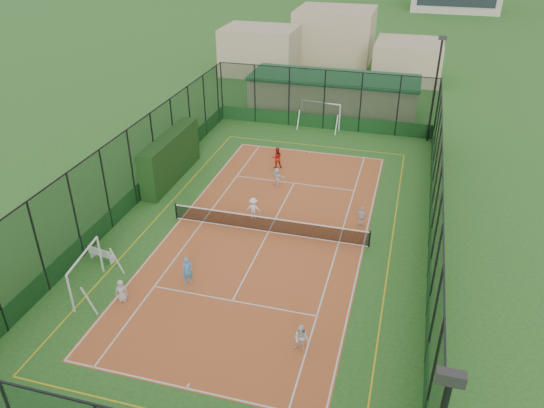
{
  "coord_description": "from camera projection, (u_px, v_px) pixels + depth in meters",
  "views": [
    {
      "loc": [
        7.1,
        -25.01,
        16.56
      ],
      "look_at": [
        -0.12,
        1.18,
        1.2
      ],
      "focal_mm": 35.0,
      "sensor_mm": 36.0,
      "label": 1
    }
  ],
  "objects": [
    {
      "name": "child_near_right",
      "position": [
        301.0,
        338.0,
        22.27
      ],
      "size": [
        0.74,
        0.63,
        1.33
      ],
      "primitive_type": "imported",
      "rotation": [
        0.0,
        0.0,
        -0.22
      ],
      "color": "white",
      "rests_on": "court_slab"
    },
    {
      "name": "child_far_right",
      "position": [
        362.0,
        217.0,
        31.03
      ],
      "size": [
        0.79,
        0.47,
        1.26
      ],
      "primitive_type": "imported",
      "rotation": [
        0.0,
        0.0,
        2.9
      ],
      "color": "silver",
      "rests_on": "court_slab"
    },
    {
      "name": "clubhouse",
      "position": [
        334.0,
        93.0,
        48.47
      ],
      "size": [
        15.2,
        7.2,
        3.15
      ],
      "primitive_type": null,
      "color": "tan",
      "rests_on": "ground"
    },
    {
      "name": "futsal_goal_near",
      "position": [
        86.0,
        273.0,
        25.59
      ],
      "size": [
        3.37,
        1.34,
        2.12
      ],
      "primitive_type": null,
      "rotation": [
        0.0,
        0.0,
        1.69
      ],
      "color": "white",
      "rests_on": "ground"
    },
    {
      "name": "floodlight_ne",
      "position": [
        435.0,
        91.0,
        40.69
      ],
      "size": [
        0.6,
        0.26,
        8.25
      ],
      "primitive_type": null,
      "color": "black",
      "rests_on": "ground"
    },
    {
      "name": "court_slab",
      "position": [
        269.0,
        232.0,
        30.78
      ],
      "size": [
        11.17,
        23.97,
        0.01
      ],
      "primitive_type": "cube",
      "color": "#B95D29",
      "rests_on": "ground"
    },
    {
      "name": "child_near_mid",
      "position": [
        188.0,
        271.0,
        26.22
      ],
      "size": [
        0.66,
        0.6,
        1.51
      ],
      "primitive_type": "imported",
      "rotation": [
        0.0,
        0.0,
        0.56
      ],
      "color": "#4A95D3",
      "rests_on": "court_slab"
    },
    {
      "name": "child_far_back",
      "position": [
        277.0,
        176.0,
        35.64
      ],
      "size": [
        1.22,
        0.74,
        1.25
      ],
      "primitive_type": "imported",
      "rotation": [
        0.0,
        0.0,
        2.8
      ],
      "color": "white",
      "rests_on": "court_slab"
    },
    {
      "name": "child_far_left",
      "position": [
        253.0,
        208.0,
        31.73
      ],
      "size": [
        0.96,
        0.61,
        1.4
      ],
      "primitive_type": "imported",
      "rotation": [
        0.0,
        0.0,
        3.25
      ],
      "color": "white",
      "rests_on": "court_slab"
    },
    {
      "name": "tennis_net",
      "position": [
        269.0,
        224.0,
        30.52
      ],
      "size": [
        11.67,
        0.12,
        1.06
      ],
      "primitive_type": null,
      "color": "black",
      "rests_on": "ground"
    },
    {
      "name": "perimeter_fence",
      "position": [
        268.0,
        194.0,
        29.55
      ],
      "size": [
        18.12,
        34.12,
        5.0
      ],
      "primitive_type": null,
      "color": "black",
      "rests_on": "ground"
    },
    {
      "name": "futsal_goal_far",
      "position": [
        320.0,
        115.0,
        44.65
      ],
      "size": [
        3.53,
        1.39,
        2.22
      ],
      "primitive_type": null,
      "rotation": [
        0.0,
        0.0,
        -0.12
      ],
      "color": "white",
      "rests_on": "ground"
    },
    {
      "name": "coach",
      "position": [
        277.0,
        158.0,
        37.96
      ],
      "size": [
        0.9,
        0.8,
        1.54
      ],
      "primitive_type": "imported",
      "rotation": [
        0.0,
        0.0,
        3.48
      ],
      "color": "#B31D13",
      "rests_on": "court_slab"
    },
    {
      "name": "hedge_left",
      "position": [
        171.0,
        157.0,
        36.05
      ],
      "size": [
        1.09,
        7.24,
        3.17
      ],
      "primitive_type": "cube",
      "color": "black",
      "rests_on": "ground"
    },
    {
      "name": "child_near_left",
      "position": [
        121.0,
        291.0,
        25.15
      ],
      "size": [
        0.66,
        0.53,
        1.16
      ],
      "primitive_type": "imported",
      "rotation": [
        0.0,
        0.0,
        0.32
      ],
      "color": "silver",
      "rests_on": "court_slab"
    },
    {
      "name": "ground",
      "position": [
        269.0,
        232.0,
        30.78
      ],
      "size": [
        300.0,
        300.0,
        0.0
      ],
      "primitive_type": "plane",
      "color": "#285C1F",
      "rests_on": "ground"
    },
    {
      "name": "tennis_balls",
      "position": [
        274.0,
        218.0,
        32.03
      ],
      "size": [
        5.9,
        0.99,
        0.07
      ],
      "color": "#CCE033",
      "rests_on": "court_slab"
    },
    {
      "name": "white_bench",
      "position": [
        102.0,
        253.0,
        28.14
      ],
      "size": [
        1.55,
        0.65,
        0.85
      ],
      "primitive_type": null,
      "rotation": [
        0.0,
        0.0,
        -0.16
      ],
      "color": "white",
      "rests_on": "ground"
    }
  ]
}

